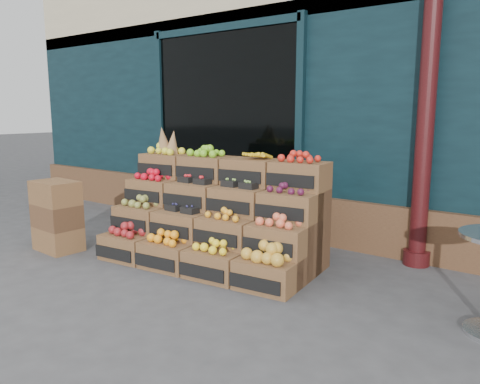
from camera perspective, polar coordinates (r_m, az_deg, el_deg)
The scene contains 5 objects.
ground at distance 4.34m, azimuth -3.54°, elevation -12.72°, with size 60.00×60.00×0.00m, color #414144.
shop_facade at distance 8.58m, azimuth 19.78°, elevation 14.27°, with size 12.00×6.24×4.80m.
crate_display at distance 5.22m, azimuth -2.99°, elevation -3.54°, with size 2.46×1.39×1.47m.
spare_crates at distance 6.01m, azimuth -21.42°, elevation -2.73°, with size 0.58×0.42×0.84m.
shopkeeper at distance 7.41m, azimuth 1.38°, elevation 5.10°, with size 0.76×0.50×2.08m, color #1A5D1E.
Camera 1 is at (2.61, -3.03, 1.67)m, focal length 35.00 mm.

